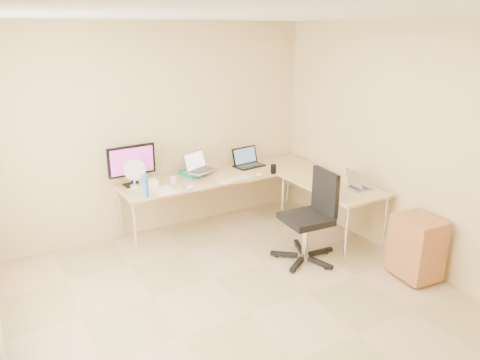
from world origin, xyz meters
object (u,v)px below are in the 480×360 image
cabinet (417,247)px  office_chair (306,219)px  desk_fan (134,174)px  laptop_return (360,181)px  mug (174,180)px  laptop_center (200,162)px  water_bottle (145,186)px  monitor (132,165)px  laptop_black (249,157)px  desk_main (223,201)px  keyboard (234,180)px  desk_return (331,212)px

cabinet → office_chair: bearing=135.0°
desk_fan → laptop_return: (2.25, -1.39, -0.06)m
mug → office_chair: (1.06, -1.23, -0.27)m
laptop_center → water_bottle: size_ratio=1.46×
office_chair → laptop_return: bearing=1.9°
laptop_center → mug: laptop_center is taller
monitor → laptop_black: 1.61m
desk_main → laptop_center: bearing=158.2°
mug → office_chair: office_chair is taller
monitor → office_chair: bearing=-46.9°
monitor → mug: (0.44, -0.20, -0.20)m
keyboard → monitor: bearing=149.3°
monitor → laptop_return: bearing=-36.3°
mug → water_bottle: bearing=-149.4°
laptop_center → monitor: bearing=151.7°
water_bottle → desk_fan: size_ratio=0.83×
water_bottle → laptop_return: water_bottle is taller
keyboard → desk_fan: 1.21m
desk_return → laptop_return: bearing=-63.1°
water_bottle → laptop_return: 2.46m
office_chair → desk_fan: bearing=142.1°
laptop_center → office_chair: laptop_center is taller
laptop_center → desk_fan: (-0.87, -0.01, -0.02)m
keyboard → office_chair: bearing=-77.9°
laptop_black → monitor: bearing=171.0°
keyboard → laptop_return: bearing=-50.5°
office_chair → cabinet: office_chair is taller
laptop_black → water_bottle: water_bottle is taller
laptop_center → desk_fan: size_ratio=1.21×
office_chair → keyboard: bearing=115.0°
keyboard → laptop_return: (1.12, -1.00, 0.09)m
desk_fan → desk_main: bearing=9.2°
laptop_return → desk_return: bearing=28.9°
monitor → laptop_return: monitor is taller
desk_main → desk_return: 1.40m
keyboard → desk_fan: (-1.13, 0.39, 0.15)m
laptop_center → desk_fan: bearing=156.1°
laptop_return → office_chair: office_chair is taller
cabinet → desk_fan: bearing=140.1°
mug → desk_fan: (-0.44, 0.13, 0.12)m
water_bottle → desk_fan: 0.39m
desk_main → cabinet: desk_main is taller
keyboard → cabinet: size_ratio=0.65×
mug → water_bottle: (-0.44, -0.26, 0.09)m
laptop_return → office_chair: (-0.75, 0.03, -0.33)m
laptop_center → keyboard: bearing=-81.1°
keyboard → desk_return: bearing=-44.7°
desk_return → cabinet: size_ratio=2.02×
laptop_return → water_bottle: bearing=68.1°
desk_return → laptop_return: (0.15, -0.30, 0.47)m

